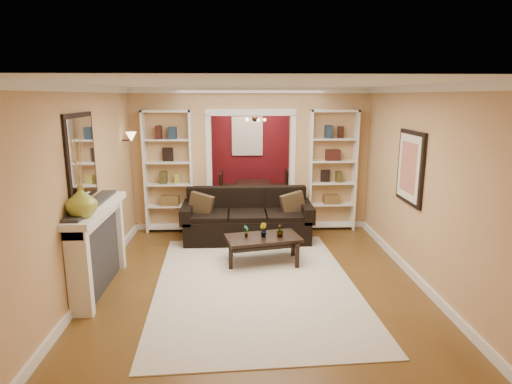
{
  "coord_description": "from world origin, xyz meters",
  "views": [
    {
      "loc": [
        -0.26,
        -6.94,
        2.56
      ],
      "look_at": [
        0.01,
        -0.8,
        1.17
      ],
      "focal_mm": 30.0,
      "sensor_mm": 36.0,
      "label": 1
    }
  ],
  "objects_px": {
    "bookshelf_right": "(332,171)",
    "fireplace": "(100,248)",
    "dining_table": "(255,196)",
    "coffee_table": "(263,250)",
    "bookshelf_left": "(169,172)",
    "sofa": "(247,215)"
  },
  "relations": [
    {
      "from": "bookshelf_right",
      "to": "fireplace",
      "type": "relative_size",
      "value": 1.35
    },
    {
      "from": "dining_table",
      "to": "coffee_table",
      "type": "bearing_deg",
      "value": 179.69
    },
    {
      "from": "bookshelf_left",
      "to": "bookshelf_right",
      "type": "xyz_separation_m",
      "value": [
        3.1,
        0.0,
        0.0
      ]
    },
    {
      "from": "bookshelf_left",
      "to": "fireplace",
      "type": "xyz_separation_m",
      "value": [
        -0.54,
        -2.53,
        -0.57
      ]
    },
    {
      "from": "sofa",
      "to": "coffee_table",
      "type": "height_order",
      "value": "sofa"
    },
    {
      "from": "coffee_table",
      "to": "dining_table",
      "type": "distance_m",
      "value": 3.48
    },
    {
      "from": "coffee_table",
      "to": "bookshelf_left",
      "type": "distance_m",
      "value": 2.57
    },
    {
      "from": "sofa",
      "to": "bookshelf_right",
      "type": "relative_size",
      "value": 1.01
    },
    {
      "from": "bookshelf_right",
      "to": "dining_table",
      "type": "xyz_separation_m",
      "value": [
        -1.4,
        1.78,
        -0.89
      ]
    },
    {
      "from": "sofa",
      "to": "fireplace",
      "type": "height_order",
      "value": "fireplace"
    },
    {
      "from": "sofa",
      "to": "bookshelf_left",
      "type": "xyz_separation_m",
      "value": [
        -1.46,
        0.58,
        0.7
      ]
    },
    {
      "from": "coffee_table",
      "to": "bookshelf_left",
      "type": "height_order",
      "value": "bookshelf_left"
    },
    {
      "from": "bookshelf_right",
      "to": "fireplace",
      "type": "xyz_separation_m",
      "value": [
        -3.64,
        -2.53,
        -0.57
      ]
    },
    {
      "from": "sofa",
      "to": "bookshelf_right",
      "type": "bearing_deg",
      "value": 19.45
    },
    {
      "from": "fireplace",
      "to": "sofa",
      "type": "bearing_deg",
      "value": 44.3
    },
    {
      "from": "coffee_table",
      "to": "dining_table",
      "type": "bearing_deg",
      "value": 77.34
    },
    {
      "from": "sofa",
      "to": "bookshelf_left",
      "type": "distance_m",
      "value": 1.72
    },
    {
      "from": "bookshelf_left",
      "to": "dining_table",
      "type": "xyz_separation_m",
      "value": [
        1.7,
        1.78,
        -0.89
      ]
    },
    {
      "from": "bookshelf_left",
      "to": "bookshelf_right",
      "type": "bearing_deg",
      "value": 0.0
    },
    {
      "from": "bookshelf_right",
      "to": "dining_table",
      "type": "relative_size",
      "value": 1.58
    },
    {
      "from": "dining_table",
      "to": "fireplace",
      "type": "bearing_deg",
      "value": 152.58
    },
    {
      "from": "sofa",
      "to": "bookshelf_left",
      "type": "height_order",
      "value": "bookshelf_left"
    }
  ]
}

